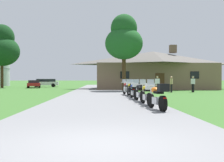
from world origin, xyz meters
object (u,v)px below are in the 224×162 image
(motorcycle_red_farthest_in_row, at_px, (127,88))
(bystander_white_shirt_near_lodge, at_px, (157,83))
(parked_white_suv_far_left, at_px, (45,83))
(parked_red_sedan_far_left, at_px, (34,84))
(bystander_tan_shirt_beside_signpost, at_px, (171,83))
(motorcycle_orange_nearest_to_camera, at_px, (158,97))
(motorcycle_yellow_second_in_row, at_px, (147,94))
(motorcycle_blue_fourth_in_row, at_px, (134,90))
(tree_by_lodge_front, at_px, (124,39))
(bystander_white_shirt_by_tree, at_px, (193,83))
(tree_left_far, at_px, (2,47))
(motorcycle_yellow_fifth_in_row, at_px, (131,89))
(motorcycle_black_third_in_row, at_px, (140,92))

(motorcycle_red_farthest_in_row, xyz_separation_m, bystander_white_shirt_near_lodge, (3.79, 6.26, 0.34))
(parked_white_suv_far_left, relative_size, parked_red_sedan_far_left, 1.06)
(bystander_tan_shirt_beside_signpost, bearing_deg, parked_white_suv_far_left, -112.44)
(motorcycle_orange_nearest_to_camera, bearing_deg, motorcycle_yellow_second_in_row, 83.40)
(bystander_white_shirt_near_lodge, distance_m, parked_red_sedan_far_left, 21.86)
(motorcycle_blue_fourth_in_row, xyz_separation_m, tree_by_lodge_front, (0.38, 12.76, 5.27))
(motorcycle_red_farthest_in_row, relative_size, bystander_white_shirt_by_tree, 1.23)
(bystander_tan_shirt_beside_signpost, xyz_separation_m, tree_by_lodge_front, (-4.61, 3.18, 4.96))
(tree_by_lodge_front, bearing_deg, bystander_white_shirt_near_lodge, -33.69)
(tree_by_lodge_front, relative_size, parked_red_sedan_far_left, 1.95)
(tree_by_lodge_front, bearing_deg, parked_red_sedan_far_left, 136.88)
(motorcycle_orange_nearest_to_camera, distance_m, tree_left_far, 37.46)
(tree_left_far, height_order, parked_red_sedan_far_left, tree_left_far)
(motorcycle_yellow_fifth_in_row, distance_m, parked_red_sedan_far_left, 26.01)
(motorcycle_blue_fourth_in_row, distance_m, parked_white_suv_far_left, 31.99)
(motorcycle_orange_nearest_to_camera, distance_m, motorcycle_black_third_in_row, 4.52)
(motorcycle_yellow_fifth_in_row, relative_size, bystander_tan_shirt_beside_signpost, 1.25)
(bystander_white_shirt_by_tree, distance_m, parked_white_suv_far_left, 27.52)
(motorcycle_blue_fourth_in_row, bearing_deg, motorcycle_yellow_fifth_in_row, 83.55)
(motorcycle_red_farthest_in_row, relative_size, bystander_tan_shirt_beside_signpost, 1.25)
(parked_red_sedan_far_left, bearing_deg, motorcycle_red_farthest_in_row, -70.00)
(bystander_white_shirt_near_lodge, distance_m, tree_by_lodge_front, 6.38)
(motorcycle_black_third_in_row, height_order, motorcycle_blue_fourth_in_row, same)
(motorcycle_red_farthest_in_row, bearing_deg, bystander_white_shirt_by_tree, 28.66)
(bystander_tan_shirt_beside_signpost, xyz_separation_m, parked_red_sedan_far_left, (-17.66, 15.40, -0.29))
(motorcycle_yellow_second_in_row, height_order, motorcycle_red_farthest_in_row, same)
(motorcycle_red_farthest_in_row, xyz_separation_m, tree_by_lodge_front, (0.44, 8.49, 5.28))
(bystander_tan_shirt_beside_signpost, distance_m, bystander_white_shirt_by_tree, 2.43)
(bystander_white_shirt_by_tree, xyz_separation_m, tree_left_far, (-25.19, 15.57, 5.45))
(parked_white_suv_far_left, bearing_deg, tree_by_lodge_front, -150.02)
(parked_white_suv_far_left, bearing_deg, parked_red_sedan_far_left, 164.35)
(parked_red_sedan_far_left, bearing_deg, motorcycle_black_third_in_row, -76.20)
(motorcycle_red_farthest_in_row, relative_size, tree_left_far, 0.21)
(tree_left_far, bearing_deg, motorcycle_red_farthest_in_row, -50.24)
(tree_by_lodge_front, bearing_deg, bystander_white_shirt_by_tree, -21.25)
(motorcycle_red_farthest_in_row, height_order, parked_red_sedan_far_left, motorcycle_red_farthest_in_row)
(tree_by_lodge_front, bearing_deg, bystander_tan_shirt_beside_signpost, -34.55)
(bystander_white_shirt_by_tree, height_order, parked_red_sedan_far_left, bystander_white_shirt_by_tree)
(motorcycle_black_third_in_row, distance_m, parked_red_sedan_far_left, 30.03)
(tree_by_lodge_front, height_order, tree_left_far, tree_left_far)
(motorcycle_red_farthest_in_row, bearing_deg, bystander_tan_shirt_beside_signpost, 37.34)
(bystander_white_shirt_by_tree, relative_size, parked_white_suv_far_left, 0.35)
(motorcycle_blue_fourth_in_row, relative_size, bystander_tan_shirt_beside_signpost, 1.25)
(motorcycle_yellow_second_in_row, bearing_deg, parked_red_sedan_far_left, 109.45)
(motorcycle_yellow_second_in_row, relative_size, bystander_white_shirt_by_tree, 1.24)
(bystander_tan_shirt_beside_signpost, height_order, bystander_white_shirt_by_tree, bystander_white_shirt_by_tree)
(bystander_white_shirt_near_lodge, bearing_deg, bystander_tan_shirt_beside_signpost, 175.40)
(motorcycle_yellow_fifth_in_row, bearing_deg, parked_white_suv_far_left, 106.95)
(parked_red_sedan_far_left, bearing_deg, motorcycle_orange_nearest_to_camera, -79.24)
(motorcycle_blue_fourth_in_row, xyz_separation_m, parked_red_sedan_far_left, (-12.67, 24.98, 0.02))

